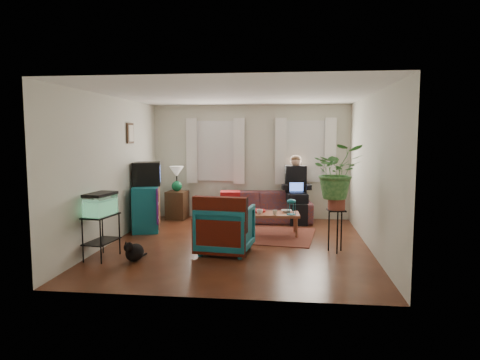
# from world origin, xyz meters

# --- Properties ---
(floor) EXTENTS (4.50, 5.00, 0.01)m
(floor) POSITION_xyz_m (0.00, 0.00, 0.00)
(floor) COLOR #4F2B14
(floor) RESTS_ON ground
(ceiling) EXTENTS (4.50, 5.00, 0.01)m
(ceiling) POSITION_xyz_m (0.00, 0.00, 2.60)
(ceiling) COLOR white
(ceiling) RESTS_ON wall_back
(wall_back) EXTENTS (4.50, 0.01, 2.60)m
(wall_back) POSITION_xyz_m (0.00, 2.50, 1.30)
(wall_back) COLOR silver
(wall_back) RESTS_ON floor
(wall_front) EXTENTS (4.50, 0.01, 2.60)m
(wall_front) POSITION_xyz_m (0.00, -2.50, 1.30)
(wall_front) COLOR silver
(wall_front) RESTS_ON floor
(wall_left) EXTENTS (0.01, 5.00, 2.60)m
(wall_left) POSITION_xyz_m (-2.25, 0.00, 1.30)
(wall_left) COLOR silver
(wall_left) RESTS_ON floor
(wall_right) EXTENTS (0.01, 5.00, 2.60)m
(wall_right) POSITION_xyz_m (2.25, 0.00, 1.30)
(wall_right) COLOR silver
(wall_right) RESTS_ON floor
(window_left) EXTENTS (1.08, 0.04, 1.38)m
(window_left) POSITION_xyz_m (-0.80, 2.48, 1.55)
(window_left) COLOR white
(window_left) RESTS_ON wall_back
(window_right) EXTENTS (1.08, 0.04, 1.38)m
(window_right) POSITION_xyz_m (1.25, 2.48, 1.55)
(window_right) COLOR white
(window_right) RESTS_ON wall_back
(curtains_left) EXTENTS (1.36, 0.06, 1.50)m
(curtains_left) POSITION_xyz_m (-0.80, 2.40, 1.55)
(curtains_left) COLOR white
(curtains_left) RESTS_ON wall_back
(curtains_right) EXTENTS (1.36, 0.06, 1.50)m
(curtains_right) POSITION_xyz_m (1.25, 2.40, 1.55)
(curtains_right) COLOR white
(curtains_right) RESTS_ON wall_back
(picture_frame) EXTENTS (0.04, 0.32, 0.40)m
(picture_frame) POSITION_xyz_m (-2.21, 0.85, 1.95)
(picture_frame) COLOR #3D2616
(picture_frame) RESTS_ON wall_left
(area_rug) EXTENTS (2.19, 1.84, 0.01)m
(area_rug) POSITION_xyz_m (0.36, 0.78, 0.01)
(area_rug) COLOR maroon
(area_rug) RESTS_ON floor
(sofa) EXTENTS (2.34, 1.17, 0.88)m
(sofa) POSITION_xyz_m (0.25, 2.05, 0.44)
(sofa) COLOR brown
(sofa) RESTS_ON floor
(seated_person) EXTENTS (0.65, 0.76, 1.34)m
(seated_person) POSITION_xyz_m (1.05, 2.15, 0.67)
(seated_person) COLOR black
(seated_person) RESTS_ON sofa
(side_table) EXTENTS (0.48, 0.48, 0.64)m
(side_table) POSITION_xyz_m (-1.65, 2.15, 0.32)
(side_table) COLOR #3F2317
(side_table) RESTS_ON floor
(table_lamp) EXTENTS (0.36, 0.36, 0.58)m
(table_lamp) POSITION_xyz_m (-1.65, 2.15, 0.91)
(table_lamp) COLOR white
(table_lamp) RESTS_ON side_table
(dresser) EXTENTS (0.74, 1.09, 0.89)m
(dresser) POSITION_xyz_m (-1.99, 1.01, 0.45)
(dresser) COLOR navy
(dresser) RESTS_ON floor
(crt_tv) EXTENTS (0.66, 0.62, 0.48)m
(crt_tv) POSITION_xyz_m (-2.00, 1.11, 1.13)
(crt_tv) COLOR black
(crt_tv) RESTS_ON dresser
(aquarium_stand) EXTENTS (0.42, 0.65, 0.68)m
(aquarium_stand) POSITION_xyz_m (-2.00, -1.07, 0.34)
(aquarium_stand) COLOR black
(aquarium_stand) RESTS_ON floor
(aquarium) EXTENTS (0.38, 0.59, 0.36)m
(aquarium) POSITION_xyz_m (-2.00, -1.07, 0.86)
(aquarium) COLOR #7FD899
(aquarium) RESTS_ON aquarium_stand
(black_cat) EXTENTS (0.33, 0.44, 0.34)m
(black_cat) POSITION_xyz_m (-1.43, -1.18, 0.17)
(black_cat) COLOR black
(black_cat) RESTS_ON floor
(armchair) EXTENTS (0.92, 0.88, 0.86)m
(armchair) POSITION_xyz_m (-0.14, -0.50, 0.43)
(armchair) COLOR #115C66
(armchair) RESTS_ON floor
(serape_throw) EXTENTS (0.88, 0.30, 0.71)m
(serape_throw) POSITION_xyz_m (-0.18, -0.83, 0.61)
(serape_throw) COLOR #9E0A0A
(serape_throw) RESTS_ON armchair
(coffee_table) EXTENTS (1.07, 0.63, 0.43)m
(coffee_table) POSITION_xyz_m (0.57, 0.79, 0.21)
(coffee_table) COLOR brown
(coffee_table) RESTS_ON floor
(cup_a) EXTENTS (0.12, 0.12, 0.09)m
(cup_a) POSITION_xyz_m (0.34, 0.68, 0.47)
(cup_a) COLOR white
(cup_a) RESTS_ON coffee_table
(cup_b) EXTENTS (0.10, 0.10, 0.09)m
(cup_b) POSITION_xyz_m (0.63, 0.62, 0.47)
(cup_b) COLOR beige
(cup_b) RESTS_ON coffee_table
(bowl) EXTENTS (0.22, 0.22, 0.05)m
(bowl) POSITION_xyz_m (0.85, 0.90, 0.45)
(bowl) COLOR white
(bowl) RESTS_ON coffee_table
(snack_tray) EXTENTS (0.34, 0.34, 0.04)m
(snack_tray) POSITION_xyz_m (0.28, 0.91, 0.45)
(snack_tray) COLOR #B21414
(snack_tray) RESTS_ON coffee_table
(birdcage) EXTENTS (0.18, 0.18, 0.30)m
(birdcage) POSITION_xyz_m (0.94, 0.67, 0.58)
(birdcage) COLOR #115B6B
(birdcage) RESTS_ON coffee_table
(plant_stand) EXTENTS (0.33, 0.33, 0.70)m
(plant_stand) POSITION_xyz_m (1.66, -0.28, 0.35)
(plant_stand) COLOR black
(plant_stand) RESTS_ON floor
(potted_plant) EXTENTS (0.87, 0.77, 0.89)m
(potted_plant) POSITION_xyz_m (1.66, -0.28, 1.19)
(potted_plant) COLOR #599947
(potted_plant) RESTS_ON plant_stand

